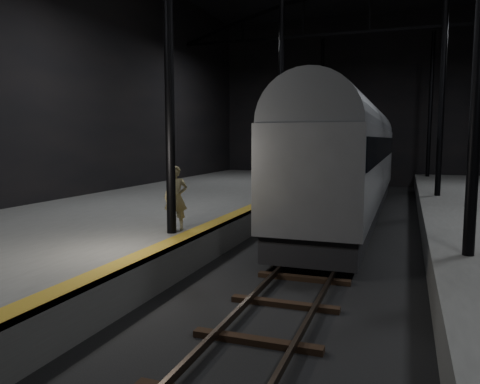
% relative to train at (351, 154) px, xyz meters
% --- Properties ---
extents(ground, '(44.00, 44.00, 0.00)m').
position_rel_train_xyz_m(ground, '(0.00, -6.08, -2.99)').
color(ground, black).
rests_on(ground, ground).
extents(platform_left, '(9.00, 43.80, 1.00)m').
position_rel_train_xyz_m(platform_left, '(-7.50, -6.08, -2.49)').
color(platform_left, '#545451').
rests_on(platform_left, ground).
extents(tactile_strip, '(0.50, 43.80, 0.01)m').
position_rel_train_xyz_m(tactile_strip, '(-3.25, -6.08, -1.98)').
color(tactile_strip, olive).
rests_on(tactile_strip, platform_left).
extents(track, '(2.40, 43.00, 0.24)m').
position_rel_train_xyz_m(track, '(0.00, -6.08, -2.92)').
color(track, '#3F3328').
rests_on(track, ground).
extents(train, '(3.00, 20.02, 5.35)m').
position_rel_train_xyz_m(train, '(0.00, 0.00, 0.00)').
color(train, '#989A9F').
rests_on(train, ground).
extents(woman, '(0.79, 0.65, 1.87)m').
position_rel_train_xyz_m(woman, '(-3.93, -9.55, -1.05)').
color(woman, tan).
rests_on(woman, platform_left).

